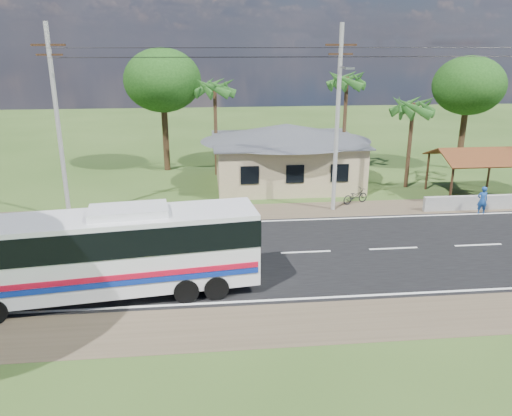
{
  "coord_description": "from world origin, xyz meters",
  "views": [
    {
      "loc": [
        -4.76,
        -22.47,
        9.87
      ],
      "look_at": [
        -2.39,
        1.0,
        2.07
      ],
      "focal_mm": 35.0,
      "sensor_mm": 36.0,
      "label": 1
    }
  ],
  "objects_px": {
    "waiting_shed": "(474,156)",
    "coach_bus": "(105,248)",
    "person": "(482,200)",
    "motorcycle": "(355,196)"
  },
  "relations": [
    {
      "from": "motorcycle",
      "to": "person",
      "type": "distance_m",
      "value": 7.57
    },
    {
      "from": "waiting_shed",
      "to": "coach_bus",
      "type": "relative_size",
      "value": 0.42
    },
    {
      "from": "waiting_shed",
      "to": "motorcycle",
      "type": "bearing_deg",
      "value": -173.52
    },
    {
      "from": "coach_bus",
      "to": "person",
      "type": "bearing_deg",
      "value": 15.08
    },
    {
      "from": "person",
      "to": "motorcycle",
      "type": "bearing_deg",
      "value": -14.92
    },
    {
      "from": "waiting_shed",
      "to": "motorcycle",
      "type": "distance_m",
      "value": 8.62
    },
    {
      "from": "waiting_shed",
      "to": "person",
      "type": "height_order",
      "value": "waiting_shed"
    },
    {
      "from": "coach_bus",
      "to": "motorcycle",
      "type": "relative_size",
      "value": 6.58
    },
    {
      "from": "coach_bus",
      "to": "person",
      "type": "relative_size",
      "value": 7.14
    },
    {
      "from": "waiting_shed",
      "to": "person",
      "type": "distance_m",
      "value": 4.38
    }
  ]
}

